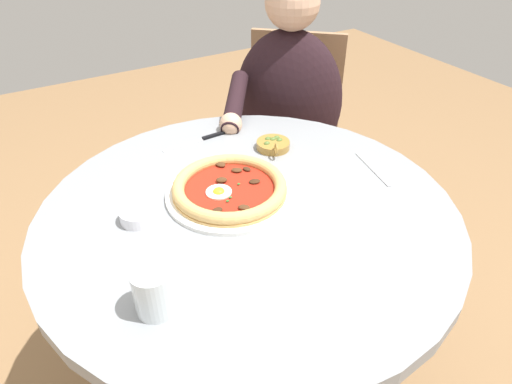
# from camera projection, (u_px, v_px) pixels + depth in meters

# --- Properties ---
(dining_table) EXTENTS (0.99, 0.99, 0.74)m
(dining_table) POSITION_uv_depth(u_px,v_px,m) (249.00, 251.00, 1.14)
(dining_table) COLOR gray
(dining_table) RESTS_ON ground
(pizza_on_plate) EXTENTS (0.31, 0.31, 0.04)m
(pizza_on_plate) POSITION_uv_depth(u_px,v_px,m) (230.00, 189.00, 1.10)
(pizza_on_plate) COLOR white
(pizza_on_plate) RESTS_ON dining_table
(water_glass) EXTENTS (0.07, 0.07, 0.09)m
(water_glass) POSITION_uv_depth(u_px,v_px,m) (154.00, 293.00, 0.80)
(water_glass) COLOR silver
(water_glass) RESTS_ON dining_table
(steak_knife) EXTENTS (0.21, 0.02, 0.01)m
(steak_knife) POSITION_uv_depth(u_px,v_px,m) (206.00, 138.00, 1.34)
(steak_knife) COLOR silver
(steak_knife) RESTS_ON dining_table
(ramekin_capers) EXTENTS (0.08, 0.08, 0.03)m
(ramekin_capers) POSITION_uv_depth(u_px,v_px,m) (138.00, 215.00, 1.02)
(ramekin_capers) COLOR white
(ramekin_capers) RESTS_ON dining_table
(olive_pan) EXTENTS (0.10, 0.12, 0.05)m
(olive_pan) POSITION_uv_depth(u_px,v_px,m) (273.00, 144.00, 1.29)
(olive_pan) COLOR olive
(olive_pan) RESTS_ON dining_table
(fork_utensil) EXTENTS (0.05, 0.17, 0.00)m
(fork_utensil) POSITION_uv_depth(u_px,v_px,m) (372.00, 169.00, 1.20)
(fork_utensil) COLOR #BCBCC1
(fork_utensil) RESTS_ON dining_table
(diner_person) EXTENTS (0.57, 0.44, 1.13)m
(diner_person) POSITION_uv_depth(u_px,v_px,m) (285.00, 150.00, 1.74)
(diner_person) COLOR #282833
(diner_person) RESTS_ON ground
(cafe_chair_diner) EXTENTS (0.58, 0.58, 0.88)m
(cafe_chair_diner) POSITION_uv_depth(u_px,v_px,m) (291.00, 128.00, 1.85)
(cafe_chair_diner) COLOR #957050
(cafe_chair_diner) RESTS_ON ground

